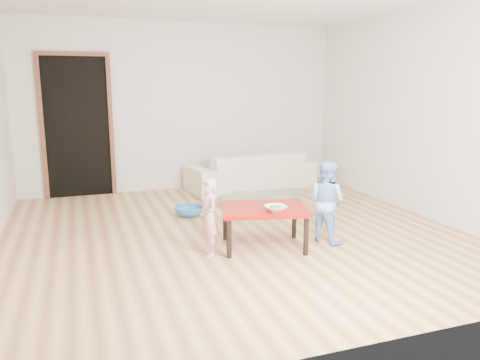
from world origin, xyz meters
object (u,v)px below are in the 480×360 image
red_table (264,227)px  child_blue (326,201)px  bowl (276,208)px  sofa (251,171)px  child_pink (209,217)px  basin (189,211)px

red_table → child_blue: 0.73m
red_table → bowl: bearing=-72.8°
bowl → child_blue: size_ratio=0.25×
sofa → bowl: size_ratio=9.36×
child_blue → child_pink: bearing=62.1°
child_blue → basin: 1.89m
red_table → sofa: bearing=72.0°
sofa → bowl: 2.89m
red_table → bowl: 0.30m
bowl → child_pink: size_ratio=0.28×
red_table → child_blue: bearing=-3.5°
red_table → basin: (-0.46, 1.40, -0.16)m
red_table → basin: size_ratio=2.27×
red_table → child_pink: child_pink is taller
sofa → child_blue: size_ratio=2.31×
basin → sofa: bearing=42.6°
red_table → child_blue: size_ratio=0.98×
sofa → basin: 1.79m
sofa → child_pink: bearing=53.9°
child_pink → child_blue: 1.29m
child_pink → basin: bearing=169.3°
child_blue → sofa: bearing=-30.5°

